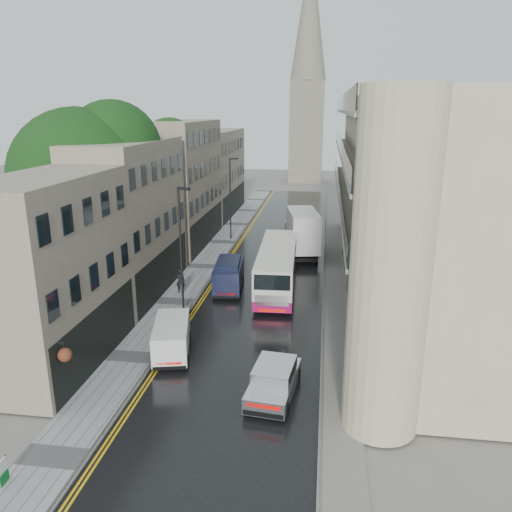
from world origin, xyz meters
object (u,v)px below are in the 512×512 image
(tree_far, at_px, (151,185))
(tree_near, at_px, (83,202))
(estate_sign, at_px, (2,472))
(silver_hatchback, at_px, (247,395))
(lamp_post_far, at_px, (230,199))
(pedestrian, at_px, (180,281))
(navy_van, at_px, (214,281))
(lamp_post_near, at_px, (181,251))
(white_van, at_px, (153,351))
(cream_bus, at_px, (257,281))
(white_lorry, at_px, (292,237))

(tree_far, bearing_deg, tree_near, -91.32)
(tree_far, distance_m, estate_sign, 32.93)
(silver_hatchback, distance_m, lamp_post_far, 31.20)
(silver_hatchback, height_order, pedestrian, pedestrian)
(silver_hatchback, relative_size, navy_van, 0.90)
(tree_near, xyz_separation_m, lamp_post_near, (7.65, -2.42, -2.63))
(white_van, xyz_separation_m, pedestrian, (-1.70, 10.90, 0.03))
(cream_bus, bearing_deg, lamp_post_near, -154.12)
(estate_sign, bearing_deg, silver_hatchback, 34.48)
(lamp_post_near, height_order, lamp_post_far, lamp_post_near)
(white_lorry, height_order, estate_sign, white_lorry)
(pedestrian, distance_m, estate_sign, 19.98)
(lamp_post_far, xyz_separation_m, estate_sign, (-1.60, -36.17, -3.69))
(silver_hatchback, xyz_separation_m, lamp_post_far, (-6.49, 30.32, 3.43))
(cream_bus, xyz_separation_m, white_van, (-4.14, -10.04, -0.61))
(cream_bus, relative_size, estate_sign, 12.34)
(cream_bus, distance_m, lamp_post_far, 18.03)
(silver_hatchback, xyz_separation_m, navy_van, (-4.58, 13.74, 0.42))
(cream_bus, xyz_separation_m, lamp_post_near, (-4.69, -2.50, 2.71))
(white_van, xyz_separation_m, estate_sign, (-2.59, -9.05, -0.40))
(silver_hatchback, bearing_deg, lamp_post_far, 108.39)
(tree_far, height_order, cream_bus, tree_far)
(navy_van, distance_m, lamp_post_far, 16.96)
(tree_near, height_order, cream_bus, tree_near)
(pedestrian, relative_size, estate_sign, 1.92)
(navy_van, distance_m, lamp_post_near, 4.51)
(navy_van, height_order, lamp_post_near, lamp_post_near)
(white_lorry, relative_size, white_van, 1.91)
(navy_van, bearing_deg, tree_far, 120.03)
(tree_near, xyz_separation_m, lamp_post_far, (7.21, 17.16, -2.67))
(cream_bus, xyz_separation_m, navy_van, (-3.22, 0.50, -0.33))
(tree_near, xyz_separation_m, pedestrian, (6.50, 0.95, -5.92))
(tree_near, relative_size, estate_sign, 14.77)
(cream_bus, relative_size, white_van, 2.71)
(pedestrian, bearing_deg, estate_sign, 71.93)
(tree_far, relative_size, white_van, 2.91)
(tree_far, xyz_separation_m, lamp_post_near, (7.35, -15.42, -1.92))
(pedestrian, bearing_deg, lamp_post_near, 93.42)
(pedestrian, bearing_deg, lamp_post_far, -108.04)
(silver_hatchback, bearing_deg, white_van, 156.10)
(tree_near, distance_m, pedestrian, 8.84)
(navy_van, xyz_separation_m, pedestrian, (-2.62, 0.37, -0.25))
(white_lorry, relative_size, lamp_post_far, 0.98)
(silver_hatchback, distance_m, estate_sign, 9.99)
(white_van, distance_m, pedestrian, 11.03)
(cream_bus, relative_size, navy_van, 2.37)
(cream_bus, xyz_separation_m, estate_sign, (-6.73, -19.09, -1.01))
(cream_bus, bearing_deg, pedestrian, 169.39)
(tree_near, height_order, lamp_post_far, tree_near)
(cream_bus, distance_m, pedestrian, 5.93)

